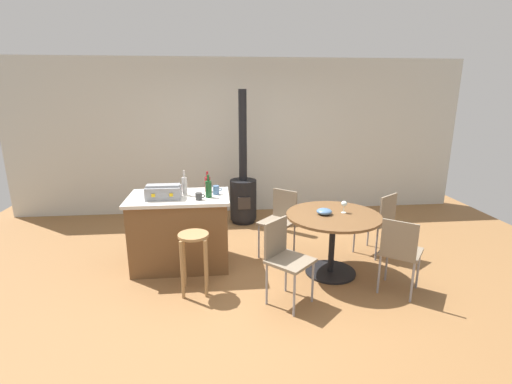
{
  "coord_description": "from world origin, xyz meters",
  "views": [
    {
      "loc": [
        -0.4,
        -3.97,
        2.15
      ],
      "look_at": [
        0.05,
        0.37,
        0.96
      ],
      "focal_mm": 26.04,
      "sensor_mm": 36.0,
      "label": 1
    }
  ],
  "objects_px": {
    "bottle_0": "(209,189)",
    "bottle_1": "(208,184)",
    "dining_table": "(333,228)",
    "toolbox": "(163,192)",
    "wood_stove": "(243,191)",
    "folding_chair_left": "(285,255)",
    "cup_3": "(156,189)",
    "cup_0": "(199,196)",
    "serving_bowl": "(324,211)",
    "wine_glass": "(344,204)",
    "kitchen_island": "(181,231)",
    "bottle_2": "(185,186)",
    "folding_chair_far": "(280,218)",
    "folding_chair_near": "(379,219)",
    "wooden_stool": "(194,250)",
    "cup_2": "(216,190)",
    "cup_1": "(179,188)",
    "folding_chair_right": "(400,250)"
  },
  "relations": [
    {
      "from": "bottle_1",
      "to": "cup_2",
      "type": "relative_size",
      "value": 2.24
    },
    {
      "from": "dining_table",
      "to": "cup_0",
      "type": "relative_size",
      "value": 9.9
    },
    {
      "from": "folding_chair_left",
      "to": "folding_chair_right",
      "type": "distance_m",
      "value": 1.25
    },
    {
      "from": "bottle_1",
      "to": "bottle_2",
      "type": "xyz_separation_m",
      "value": [
        -0.27,
        -0.15,
        0.02
      ]
    },
    {
      "from": "toolbox",
      "to": "bottle_2",
      "type": "distance_m",
      "value": 0.27
    },
    {
      "from": "folding_chair_left",
      "to": "cup_3",
      "type": "height_order",
      "value": "cup_3"
    },
    {
      "from": "cup_1",
      "to": "folding_chair_near",
      "type": "bearing_deg",
      "value": -4.15
    },
    {
      "from": "dining_table",
      "to": "bottle_1",
      "type": "bearing_deg",
      "value": 157.97
    },
    {
      "from": "wooden_stool",
      "to": "folding_chair_far",
      "type": "xyz_separation_m",
      "value": [
        1.08,
        0.85,
        0.04
      ]
    },
    {
      "from": "folding_chair_near",
      "to": "folding_chair_left",
      "type": "relative_size",
      "value": 0.98
    },
    {
      "from": "dining_table",
      "to": "bottle_2",
      "type": "bearing_deg",
      "value": 165.74
    },
    {
      "from": "cup_0",
      "to": "wooden_stool",
      "type": "bearing_deg",
      "value": -95.76
    },
    {
      "from": "wooden_stool",
      "to": "serving_bowl",
      "type": "relative_size",
      "value": 3.78
    },
    {
      "from": "bottle_1",
      "to": "kitchen_island",
      "type": "bearing_deg",
      "value": -152.65
    },
    {
      "from": "folding_chair_left",
      "to": "cup_0",
      "type": "relative_size",
      "value": 7.85
    },
    {
      "from": "wood_stove",
      "to": "serving_bowl",
      "type": "relative_size",
      "value": 12.09
    },
    {
      "from": "folding_chair_left",
      "to": "bottle_2",
      "type": "xyz_separation_m",
      "value": [
        -1.07,
        1.0,
        0.51
      ]
    },
    {
      "from": "folding_chair_left",
      "to": "wine_glass",
      "type": "xyz_separation_m",
      "value": [
        0.81,
        0.61,
        0.33
      ]
    },
    {
      "from": "bottle_0",
      "to": "cup_3",
      "type": "relative_size",
      "value": 2.53
    },
    {
      "from": "cup_2",
      "to": "serving_bowl",
      "type": "distance_m",
      "value": 1.34
    },
    {
      "from": "wood_stove",
      "to": "bottle_1",
      "type": "relative_size",
      "value": 8.45
    },
    {
      "from": "kitchen_island",
      "to": "serving_bowl",
      "type": "bearing_deg",
      "value": -13.1
    },
    {
      "from": "bottle_1",
      "to": "bottle_2",
      "type": "height_order",
      "value": "bottle_2"
    },
    {
      "from": "bottle_2",
      "to": "cup_0",
      "type": "bearing_deg",
      "value": -51.59
    },
    {
      "from": "wine_glass",
      "to": "folding_chair_near",
      "type": "bearing_deg",
      "value": 32.39
    },
    {
      "from": "wine_glass",
      "to": "toolbox",
      "type": "bearing_deg",
      "value": 173.07
    },
    {
      "from": "kitchen_island",
      "to": "toolbox",
      "type": "height_order",
      "value": "toolbox"
    },
    {
      "from": "cup_2",
      "to": "wine_glass",
      "type": "bearing_deg",
      "value": -14.57
    },
    {
      "from": "folding_chair_left",
      "to": "serving_bowl",
      "type": "height_order",
      "value": "folding_chair_left"
    },
    {
      "from": "bottle_0",
      "to": "bottle_1",
      "type": "bearing_deg",
      "value": 93.76
    },
    {
      "from": "folding_chair_near",
      "to": "wine_glass",
      "type": "xyz_separation_m",
      "value": [
        -0.63,
        -0.4,
        0.35
      ]
    },
    {
      "from": "cup_0",
      "to": "folding_chair_far",
      "type": "bearing_deg",
      "value": 19.11
    },
    {
      "from": "bottle_0",
      "to": "kitchen_island",
      "type": "bearing_deg",
      "value": 165.35
    },
    {
      "from": "dining_table",
      "to": "toolbox",
      "type": "relative_size",
      "value": 2.72
    },
    {
      "from": "serving_bowl",
      "to": "wooden_stool",
      "type": "bearing_deg",
      "value": -169.07
    },
    {
      "from": "kitchen_island",
      "to": "serving_bowl",
      "type": "distance_m",
      "value": 1.79
    },
    {
      "from": "cup_1",
      "to": "wine_glass",
      "type": "relative_size",
      "value": 0.77
    },
    {
      "from": "kitchen_island",
      "to": "folding_chair_near",
      "type": "bearing_deg",
      "value": 0.85
    },
    {
      "from": "folding_chair_left",
      "to": "cup_0",
      "type": "height_order",
      "value": "cup_0"
    },
    {
      "from": "folding_chair_far",
      "to": "bottle_0",
      "type": "bearing_deg",
      "value": -164.56
    },
    {
      "from": "toolbox",
      "to": "bottle_0",
      "type": "relative_size",
      "value": 1.48
    },
    {
      "from": "wine_glass",
      "to": "kitchen_island",
      "type": "bearing_deg",
      "value": 169.51
    },
    {
      "from": "folding_chair_far",
      "to": "serving_bowl",
      "type": "distance_m",
      "value": 0.75
    },
    {
      "from": "folding_chair_near",
      "to": "cup_3",
      "type": "xyz_separation_m",
      "value": [
        -2.88,
        0.15,
        0.45
      ]
    },
    {
      "from": "cup_2",
      "to": "cup_1",
      "type": "bearing_deg",
      "value": 157.19
    },
    {
      "from": "toolbox",
      "to": "cup_2",
      "type": "height_order",
      "value": "toolbox"
    },
    {
      "from": "bottle_2",
      "to": "serving_bowl",
      "type": "height_order",
      "value": "bottle_2"
    },
    {
      "from": "cup_0",
      "to": "serving_bowl",
      "type": "relative_size",
      "value": 0.62
    },
    {
      "from": "folding_chair_left",
      "to": "cup_1",
      "type": "relative_size",
      "value": 7.96
    },
    {
      "from": "dining_table",
      "to": "cup_2",
      "type": "xyz_separation_m",
      "value": [
        -1.36,
        0.44,
        0.39
      ]
    }
  ]
}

